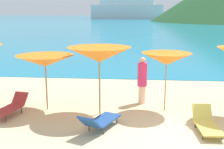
{
  "coord_description": "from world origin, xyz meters",
  "views": [
    {
      "loc": [
        -1.13,
        -7.92,
        3.46
      ],
      "look_at": [
        -2.11,
        2.69,
        1.2
      ],
      "focal_mm": 46.46,
      "sensor_mm": 36.0,
      "label": 1
    }
  ],
  "objects_px": {
    "umbrella_2": "(45,61)",
    "cruise_ship": "(127,3)",
    "umbrella_3": "(99,55)",
    "lounge_chair_3": "(100,121)",
    "lounge_chair_2": "(11,107)",
    "beachgoer_1": "(142,79)",
    "lounge_chair_4": "(207,123)",
    "umbrella_4": "(166,59)"
  },
  "relations": [
    {
      "from": "umbrella_4",
      "to": "lounge_chair_3",
      "type": "bearing_deg",
      "value": -136.2
    },
    {
      "from": "umbrella_4",
      "to": "lounge_chair_4",
      "type": "relative_size",
      "value": 1.32
    },
    {
      "from": "umbrella_3",
      "to": "umbrella_4",
      "type": "xyz_separation_m",
      "value": [
        2.29,
        0.59,
        -0.2
      ]
    },
    {
      "from": "umbrella_3",
      "to": "lounge_chair_2",
      "type": "relative_size",
      "value": 1.4
    },
    {
      "from": "umbrella_2",
      "to": "lounge_chair_3",
      "type": "distance_m",
      "value": 3.15
    },
    {
      "from": "umbrella_2",
      "to": "cruise_ship",
      "type": "height_order",
      "value": "cruise_ship"
    },
    {
      "from": "lounge_chair_2",
      "to": "lounge_chair_4",
      "type": "height_order",
      "value": "lounge_chair_2"
    },
    {
      "from": "cruise_ship",
      "to": "umbrella_4",
      "type": "bearing_deg",
      "value": -82.68
    },
    {
      "from": "umbrella_2",
      "to": "umbrella_4",
      "type": "distance_m",
      "value": 4.28
    },
    {
      "from": "beachgoer_1",
      "to": "cruise_ship",
      "type": "distance_m",
      "value": 168.33
    },
    {
      "from": "umbrella_3",
      "to": "lounge_chair_4",
      "type": "height_order",
      "value": "umbrella_3"
    },
    {
      "from": "umbrella_4",
      "to": "lounge_chair_3",
      "type": "height_order",
      "value": "umbrella_4"
    },
    {
      "from": "lounge_chair_3",
      "to": "lounge_chair_2",
      "type": "bearing_deg",
      "value": 4.52
    },
    {
      "from": "umbrella_2",
      "to": "lounge_chair_3",
      "type": "relative_size",
      "value": 1.17
    },
    {
      "from": "umbrella_3",
      "to": "lounge_chair_3",
      "type": "height_order",
      "value": "umbrella_3"
    },
    {
      "from": "umbrella_3",
      "to": "lounge_chair_2",
      "type": "bearing_deg",
      "value": -172.67
    },
    {
      "from": "umbrella_4",
      "to": "lounge_chair_2",
      "type": "bearing_deg",
      "value": -169.61
    },
    {
      "from": "umbrella_2",
      "to": "umbrella_3",
      "type": "distance_m",
      "value": 2.02
    },
    {
      "from": "cruise_ship",
      "to": "lounge_chair_3",
      "type": "bearing_deg",
      "value": -83.42
    },
    {
      "from": "lounge_chair_3",
      "to": "cruise_ship",
      "type": "distance_m",
      "value": 171.12
    },
    {
      "from": "lounge_chair_2",
      "to": "lounge_chair_4",
      "type": "relative_size",
      "value": 1.05
    },
    {
      "from": "lounge_chair_4",
      "to": "beachgoer_1",
      "type": "xyz_separation_m",
      "value": [
        -1.9,
        2.59,
        0.71
      ]
    },
    {
      "from": "umbrella_3",
      "to": "beachgoer_1",
      "type": "height_order",
      "value": "umbrella_3"
    },
    {
      "from": "beachgoer_1",
      "to": "lounge_chair_3",
      "type": "bearing_deg",
      "value": -92.85
    },
    {
      "from": "lounge_chair_2",
      "to": "beachgoer_1",
      "type": "xyz_separation_m",
      "value": [
        4.53,
        1.78,
        0.67
      ]
    },
    {
      "from": "umbrella_2",
      "to": "umbrella_3",
      "type": "height_order",
      "value": "umbrella_3"
    },
    {
      "from": "cruise_ship",
      "to": "lounge_chair_2",
      "type": "bearing_deg",
      "value": -84.5
    },
    {
      "from": "umbrella_4",
      "to": "beachgoer_1",
      "type": "xyz_separation_m",
      "value": [
        -0.81,
        0.8,
        -0.93
      ]
    },
    {
      "from": "beachgoer_1",
      "to": "cruise_ship",
      "type": "relative_size",
      "value": 0.04
    },
    {
      "from": "umbrella_2",
      "to": "lounge_chair_4",
      "type": "height_order",
      "value": "umbrella_2"
    },
    {
      "from": "lounge_chair_2",
      "to": "beachgoer_1",
      "type": "bearing_deg",
      "value": 32.43
    },
    {
      "from": "umbrella_4",
      "to": "cruise_ship",
      "type": "relative_size",
      "value": 0.05
    },
    {
      "from": "umbrella_3",
      "to": "lounge_chair_2",
      "type": "xyz_separation_m",
      "value": [
        -3.06,
        -0.39,
        -1.8
      ]
    },
    {
      "from": "umbrella_4",
      "to": "beachgoer_1",
      "type": "distance_m",
      "value": 1.47
    },
    {
      "from": "lounge_chair_4",
      "to": "cruise_ship",
      "type": "height_order",
      "value": "cruise_ship"
    },
    {
      "from": "umbrella_3",
      "to": "umbrella_4",
      "type": "relative_size",
      "value": 1.12
    },
    {
      "from": "umbrella_3",
      "to": "lounge_chair_4",
      "type": "xyz_separation_m",
      "value": [
        3.37,
        -1.2,
        -1.84
      ]
    },
    {
      "from": "cruise_ship",
      "to": "beachgoer_1",
      "type": "bearing_deg",
      "value": -82.94
    },
    {
      "from": "umbrella_4",
      "to": "lounge_chair_4",
      "type": "height_order",
      "value": "umbrella_4"
    },
    {
      "from": "umbrella_3",
      "to": "cruise_ship",
      "type": "bearing_deg",
      "value": 92.03
    },
    {
      "from": "umbrella_2",
      "to": "umbrella_3",
      "type": "relative_size",
      "value": 0.89
    },
    {
      "from": "umbrella_2",
      "to": "cruise_ship",
      "type": "distance_m",
      "value": 169.26
    }
  ]
}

